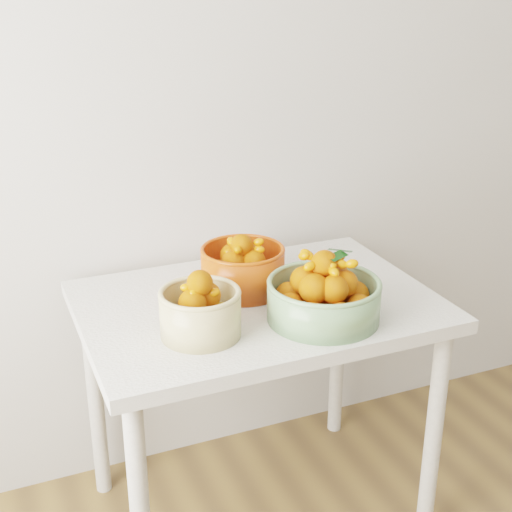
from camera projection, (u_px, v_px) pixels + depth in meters
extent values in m
cube|color=beige|center=(272.00, 65.00, 2.23)|extent=(4.00, 0.04, 2.70)
cube|color=silver|center=(258.00, 306.00, 2.04)|extent=(1.00, 0.70, 0.04)
cylinder|color=silver|center=(433.00, 435.00, 2.09)|extent=(0.05, 0.05, 0.71)
cylinder|color=silver|center=(96.00, 398.00, 2.27)|extent=(0.05, 0.05, 0.71)
cylinder|color=silver|center=(338.00, 346.00, 2.59)|extent=(0.05, 0.05, 0.71)
cylinder|color=tan|center=(200.00, 314.00, 1.82)|extent=(0.22, 0.22, 0.12)
torus|color=tan|center=(200.00, 293.00, 1.80)|extent=(0.22, 0.22, 0.01)
sphere|color=#D1660C|center=(220.00, 314.00, 1.85)|extent=(0.06, 0.06, 0.06)
sphere|color=#D1660C|center=(194.00, 310.00, 1.87)|extent=(0.07, 0.07, 0.07)
sphere|color=#D1660C|center=(181.00, 322.00, 1.80)|extent=(0.07, 0.07, 0.07)
sphere|color=#E65B0C|center=(207.00, 327.00, 1.78)|extent=(0.07, 0.07, 0.07)
sphere|color=#E65B0C|center=(200.00, 318.00, 1.82)|extent=(0.07, 0.07, 0.07)
sphere|color=#E65B0C|center=(208.00, 295.00, 1.83)|extent=(0.07, 0.07, 0.07)
sphere|color=#E65B0C|center=(192.00, 303.00, 1.78)|extent=(0.07, 0.07, 0.07)
sphere|color=#E65B0C|center=(200.00, 283.00, 1.78)|extent=(0.07, 0.07, 0.07)
ellipsoid|color=orange|center=(206.00, 279.00, 1.80)|extent=(0.04, 0.04, 0.03)
ellipsoid|color=orange|center=(214.00, 293.00, 1.80)|extent=(0.04, 0.04, 0.03)
ellipsoid|color=orange|center=(187.00, 288.00, 1.79)|extent=(0.04, 0.03, 0.03)
ellipsoid|color=orange|center=(197.00, 286.00, 1.78)|extent=(0.04, 0.04, 0.03)
ellipsoid|color=orange|center=(194.00, 293.00, 1.77)|extent=(0.04, 0.04, 0.03)
cylinder|color=gray|center=(323.00, 301.00, 1.91)|extent=(0.34, 0.34, 0.11)
torus|color=gray|center=(324.00, 283.00, 1.89)|extent=(0.34, 0.34, 0.01)
sphere|color=#E65B0C|center=(354.00, 295.00, 1.94)|extent=(0.08, 0.08, 0.08)
sphere|color=#E65B0C|center=(333.00, 288.00, 1.99)|extent=(0.07, 0.07, 0.07)
sphere|color=#E65B0C|center=(309.00, 288.00, 1.99)|extent=(0.08, 0.08, 0.08)
sphere|color=#E65B0C|center=(289.00, 296.00, 1.94)|extent=(0.08, 0.08, 0.08)
sphere|color=#E65B0C|center=(290.00, 308.00, 1.87)|extent=(0.08, 0.08, 0.08)
sphere|color=#E65B0C|center=(312.00, 317.00, 1.82)|extent=(0.08, 0.08, 0.08)
sphere|color=#E65B0C|center=(341.00, 317.00, 1.82)|extent=(0.08, 0.08, 0.08)
sphere|color=#E65B0C|center=(359.00, 307.00, 1.88)|extent=(0.07, 0.07, 0.07)
sphere|color=#E65B0C|center=(323.00, 302.00, 1.91)|extent=(0.07, 0.07, 0.07)
sphere|color=#E65B0C|center=(335.00, 275.00, 1.92)|extent=(0.07, 0.07, 0.07)
sphere|color=#E65B0C|center=(316.00, 274.00, 1.93)|extent=(0.08, 0.08, 0.08)
sphere|color=#E65B0C|center=(304.00, 280.00, 1.89)|extent=(0.08, 0.08, 0.08)
sphere|color=#E65B0C|center=(314.00, 289.00, 1.84)|extent=(0.08, 0.08, 0.08)
sphere|color=#E65B0C|center=(334.00, 289.00, 1.84)|extent=(0.08, 0.08, 0.08)
sphere|color=#E65B0C|center=(344.00, 283.00, 1.87)|extent=(0.07, 0.07, 0.07)
sphere|color=#E65B0C|center=(325.00, 264.00, 1.87)|extent=(0.07, 0.07, 0.07)
ellipsoid|color=orange|center=(306.00, 253.00, 1.91)|extent=(0.04, 0.04, 0.03)
ellipsoid|color=orange|center=(334.00, 278.00, 1.85)|extent=(0.03, 0.04, 0.03)
ellipsoid|color=orange|center=(341.00, 264.00, 1.86)|extent=(0.05, 0.04, 0.03)
ellipsoid|color=orange|center=(304.00, 256.00, 1.91)|extent=(0.04, 0.05, 0.04)
ellipsoid|color=orange|center=(325.00, 264.00, 1.89)|extent=(0.05, 0.05, 0.03)
ellipsoid|color=orange|center=(328.00, 266.00, 1.85)|extent=(0.02, 0.04, 0.03)
ellipsoid|color=orange|center=(331.00, 263.00, 1.87)|extent=(0.04, 0.04, 0.03)
ellipsoid|color=orange|center=(331.00, 265.00, 1.85)|extent=(0.04, 0.04, 0.03)
ellipsoid|color=orange|center=(327.00, 268.00, 1.89)|extent=(0.05, 0.04, 0.04)
ellipsoid|color=orange|center=(340.00, 257.00, 1.92)|extent=(0.04, 0.04, 0.03)
ellipsoid|color=orange|center=(333.00, 271.00, 1.88)|extent=(0.04, 0.03, 0.04)
ellipsoid|color=orange|center=(310.00, 266.00, 1.85)|extent=(0.04, 0.03, 0.04)
ellipsoid|color=orange|center=(352.00, 264.00, 1.85)|extent=(0.04, 0.05, 0.04)
ellipsoid|color=orange|center=(318.00, 264.00, 1.88)|extent=(0.04, 0.05, 0.03)
ellipsoid|color=orange|center=(320.00, 278.00, 1.86)|extent=(0.05, 0.04, 0.04)
ellipsoid|color=orange|center=(309.00, 255.00, 1.91)|extent=(0.04, 0.04, 0.04)
ellipsoid|color=orange|center=(334.00, 272.00, 1.84)|extent=(0.03, 0.04, 0.03)
cylinder|color=red|center=(243.00, 270.00, 2.08)|extent=(0.30, 0.30, 0.13)
torus|color=red|center=(243.00, 250.00, 2.05)|extent=(0.31, 0.31, 0.01)
sphere|color=#D1660C|center=(266.00, 272.00, 2.11)|extent=(0.07, 0.07, 0.07)
sphere|color=#D1660C|center=(245.00, 266.00, 2.15)|extent=(0.07, 0.07, 0.07)
sphere|color=#E65B0C|center=(224.00, 269.00, 2.13)|extent=(0.07, 0.07, 0.07)
sphere|color=#E65B0C|center=(220.00, 280.00, 2.06)|extent=(0.07, 0.07, 0.07)
sphere|color=#E65B0C|center=(238.00, 286.00, 2.02)|extent=(0.07, 0.07, 0.07)
sphere|color=#E65B0C|center=(263.00, 281.00, 2.05)|extent=(0.07, 0.07, 0.07)
sphere|color=#E65B0C|center=(243.00, 276.00, 2.08)|extent=(0.07, 0.07, 0.07)
sphere|color=#E65B0C|center=(251.00, 254.00, 2.10)|extent=(0.06, 0.06, 0.06)
sphere|color=#E65B0C|center=(232.00, 255.00, 2.09)|extent=(0.07, 0.07, 0.07)
sphere|color=#E65B0C|center=(233.00, 263.00, 2.04)|extent=(0.07, 0.07, 0.07)
sphere|color=#E65B0C|center=(254.00, 262.00, 2.04)|extent=(0.07, 0.07, 0.07)
sphere|color=#E65B0C|center=(242.00, 245.00, 2.04)|extent=(0.07, 0.07, 0.07)
ellipsoid|color=orange|center=(244.00, 240.00, 2.07)|extent=(0.04, 0.04, 0.04)
ellipsoid|color=orange|center=(232.00, 241.00, 2.07)|extent=(0.04, 0.04, 0.03)
ellipsoid|color=orange|center=(239.00, 246.00, 2.07)|extent=(0.04, 0.04, 0.04)
ellipsoid|color=orange|center=(232.00, 243.00, 2.06)|extent=(0.04, 0.04, 0.03)
ellipsoid|color=orange|center=(259.00, 242.00, 2.04)|extent=(0.05, 0.04, 0.03)
ellipsoid|color=orange|center=(235.00, 248.00, 2.10)|extent=(0.03, 0.04, 0.03)
ellipsoid|color=orange|center=(257.00, 249.00, 2.08)|extent=(0.04, 0.03, 0.04)
ellipsoid|color=orange|center=(229.00, 253.00, 2.07)|extent=(0.04, 0.04, 0.03)
ellipsoid|color=orange|center=(259.00, 250.00, 2.04)|extent=(0.04, 0.04, 0.02)
ellipsoid|color=orange|center=(237.00, 249.00, 2.06)|extent=(0.04, 0.04, 0.04)
ellipsoid|color=orange|center=(238.00, 250.00, 2.01)|extent=(0.04, 0.05, 0.04)
ellipsoid|color=orange|center=(235.00, 243.00, 2.04)|extent=(0.04, 0.03, 0.04)
ellipsoid|color=orange|center=(244.00, 252.00, 2.07)|extent=(0.04, 0.05, 0.04)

